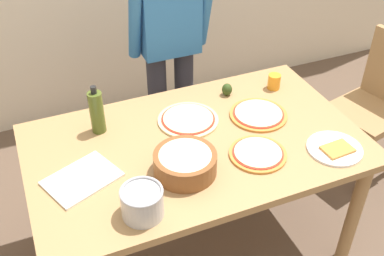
{
  "coord_description": "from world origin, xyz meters",
  "views": [
    {
      "loc": [
        -0.69,
        -1.6,
        2.17
      ],
      "look_at": [
        0.0,
        0.05,
        0.81
      ],
      "focal_mm": 43.58,
      "sensor_mm": 36.0,
      "label": 1
    }
  ],
  "objects_px": {
    "popcorn_bowl": "(185,161)",
    "pizza_raw_on_board": "(188,120)",
    "chair_wooden_right": "(377,100)",
    "dining_table": "(196,156)",
    "pizza_cooked_on_tray": "(258,114)",
    "cup_orange": "(274,82)",
    "cutting_board_white": "(82,179)",
    "person_cook": "(169,37)",
    "olive_oil_bottle": "(97,112)",
    "avocado": "(227,89)",
    "plate_with_slice": "(335,149)",
    "steel_pot": "(142,202)",
    "pizza_second_cooked": "(258,154)"
  },
  "relations": [
    {
      "from": "pizza_second_cooked",
      "to": "avocado",
      "type": "distance_m",
      "value": 0.52
    },
    {
      "from": "cutting_board_white",
      "to": "cup_orange",
      "type": "bearing_deg",
      "value": 15.93
    },
    {
      "from": "chair_wooden_right",
      "to": "popcorn_bowl",
      "type": "xyz_separation_m",
      "value": [
        -1.45,
        -0.37,
        0.28
      ]
    },
    {
      "from": "popcorn_bowl",
      "to": "steel_pot",
      "type": "bearing_deg",
      "value": -146.43
    },
    {
      "from": "pizza_raw_on_board",
      "to": "plate_with_slice",
      "type": "height_order",
      "value": "plate_with_slice"
    },
    {
      "from": "pizza_cooked_on_tray",
      "to": "avocado",
      "type": "bearing_deg",
      "value": 104.96
    },
    {
      "from": "dining_table",
      "to": "pizza_cooked_on_tray",
      "type": "distance_m",
      "value": 0.4
    },
    {
      "from": "pizza_raw_on_board",
      "to": "dining_table",
      "type": "bearing_deg",
      "value": -99.81
    },
    {
      "from": "pizza_second_cooked",
      "to": "cutting_board_white",
      "type": "bearing_deg",
      "value": 169.37
    },
    {
      "from": "popcorn_bowl",
      "to": "chair_wooden_right",
      "type": "bearing_deg",
      "value": 14.48
    },
    {
      "from": "plate_with_slice",
      "to": "avocado",
      "type": "relative_size",
      "value": 3.71
    },
    {
      "from": "pizza_cooked_on_tray",
      "to": "person_cook",
      "type": "bearing_deg",
      "value": 108.93
    },
    {
      "from": "pizza_cooked_on_tray",
      "to": "plate_with_slice",
      "type": "xyz_separation_m",
      "value": [
        0.2,
        -0.38,
        -0.0
      ]
    },
    {
      "from": "dining_table",
      "to": "steel_pot",
      "type": "distance_m",
      "value": 0.53
    },
    {
      "from": "steel_pot",
      "to": "person_cook",
      "type": "bearing_deg",
      "value": 64.46
    },
    {
      "from": "plate_with_slice",
      "to": "popcorn_bowl",
      "type": "relative_size",
      "value": 0.93
    },
    {
      "from": "person_cook",
      "to": "olive_oil_bottle",
      "type": "height_order",
      "value": "person_cook"
    },
    {
      "from": "person_cook",
      "to": "pizza_cooked_on_tray",
      "type": "height_order",
      "value": "person_cook"
    },
    {
      "from": "popcorn_bowl",
      "to": "cup_orange",
      "type": "relative_size",
      "value": 3.29
    },
    {
      "from": "popcorn_bowl",
      "to": "olive_oil_bottle",
      "type": "distance_m",
      "value": 0.53
    },
    {
      "from": "pizza_raw_on_board",
      "to": "olive_oil_bottle",
      "type": "height_order",
      "value": "olive_oil_bottle"
    },
    {
      "from": "olive_oil_bottle",
      "to": "cup_orange",
      "type": "xyz_separation_m",
      "value": [
        1.0,
        0.01,
        -0.07
      ]
    },
    {
      "from": "avocado",
      "to": "pizza_raw_on_board",
      "type": "bearing_deg",
      "value": -153.54
    },
    {
      "from": "pizza_cooked_on_tray",
      "to": "steel_pot",
      "type": "bearing_deg",
      "value": -151.2
    },
    {
      "from": "dining_table",
      "to": "chair_wooden_right",
      "type": "relative_size",
      "value": 1.68
    },
    {
      "from": "plate_with_slice",
      "to": "cutting_board_white",
      "type": "bearing_deg",
      "value": 167.41
    },
    {
      "from": "cup_orange",
      "to": "avocado",
      "type": "distance_m",
      "value": 0.28
    },
    {
      "from": "avocado",
      "to": "plate_with_slice",
      "type": "bearing_deg",
      "value": -67.18
    },
    {
      "from": "plate_with_slice",
      "to": "person_cook",
      "type": "bearing_deg",
      "value": 112.08
    },
    {
      "from": "popcorn_bowl",
      "to": "pizza_cooked_on_tray",
      "type": "bearing_deg",
      "value": 26.3
    },
    {
      "from": "cup_orange",
      "to": "cutting_board_white",
      "type": "height_order",
      "value": "cup_orange"
    },
    {
      "from": "dining_table",
      "to": "plate_with_slice",
      "type": "height_order",
      "value": "plate_with_slice"
    },
    {
      "from": "chair_wooden_right",
      "to": "dining_table",
      "type": "bearing_deg",
      "value": -171.45
    },
    {
      "from": "person_cook",
      "to": "olive_oil_bottle",
      "type": "xyz_separation_m",
      "value": [
        -0.56,
        -0.49,
        -0.07
      ]
    },
    {
      "from": "dining_table",
      "to": "steel_pot",
      "type": "height_order",
      "value": "steel_pot"
    },
    {
      "from": "olive_oil_bottle",
      "to": "popcorn_bowl",
      "type": "bearing_deg",
      "value": -57.76
    },
    {
      "from": "dining_table",
      "to": "olive_oil_bottle",
      "type": "distance_m",
      "value": 0.53
    },
    {
      "from": "pizza_cooked_on_tray",
      "to": "avocado",
      "type": "distance_m",
      "value": 0.25
    },
    {
      "from": "pizza_raw_on_board",
      "to": "steel_pot",
      "type": "height_order",
      "value": "steel_pot"
    },
    {
      "from": "pizza_raw_on_board",
      "to": "cup_orange",
      "type": "xyz_separation_m",
      "value": [
        0.56,
        0.11,
        0.03
      ]
    },
    {
      "from": "pizza_raw_on_board",
      "to": "cutting_board_white",
      "type": "bearing_deg",
      "value": -159.29
    },
    {
      "from": "popcorn_bowl",
      "to": "pizza_raw_on_board",
      "type": "bearing_deg",
      "value": 65.83
    },
    {
      "from": "pizza_cooked_on_tray",
      "to": "cutting_board_white",
      "type": "relative_size",
      "value": 0.99
    },
    {
      "from": "chair_wooden_right",
      "to": "popcorn_bowl",
      "type": "relative_size",
      "value": 3.39
    },
    {
      "from": "pizza_cooked_on_tray",
      "to": "plate_with_slice",
      "type": "distance_m",
      "value": 0.43
    },
    {
      "from": "popcorn_bowl",
      "to": "avocado",
      "type": "bearing_deg",
      "value": 47.88
    },
    {
      "from": "olive_oil_bottle",
      "to": "avocado",
      "type": "xyz_separation_m",
      "value": [
        0.72,
        0.05,
        -0.08
      ]
    },
    {
      "from": "person_cook",
      "to": "pizza_cooked_on_tray",
      "type": "xyz_separation_m",
      "value": [
        0.23,
        -0.68,
        -0.17
      ]
    },
    {
      "from": "chair_wooden_right",
      "to": "popcorn_bowl",
      "type": "bearing_deg",
      "value": -165.52
    },
    {
      "from": "person_cook",
      "to": "plate_with_slice",
      "type": "distance_m",
      "value": 1.16
    }
  ]
}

